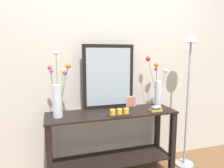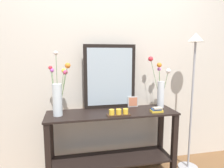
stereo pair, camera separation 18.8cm
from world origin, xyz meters
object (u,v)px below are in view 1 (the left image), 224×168
Objects in this scene: vase_right at (158,87)px; candle_tray at (120,113)px; tall_vase_left at (58,96)px; picture_frame_small at (131,101)px; floor_lamp at (189,79)px; console_table at (112,137)px; book_stack at (156,109)px; mirror_leaning at (109,77)px.

candle_tray is at bearing -158.98° from vase_right.
vase_right is (1.17, 0.09, 0.02)m from tall_vase_left.
picture_frame_small is (-0.31, 0.08, -0.17)m from vase_right.
vase_right is at bearing 165.54° from floor_lamp.
floor_lamp is (0.97, -0.01, 0.63)m from console_table.
book_stack is (1.04, -0.11, -0.20)m from tall_vase_left.
console_table is at bearing -94.21° from mirror_leaning.
vase_right is 0.37× the size of floor_lamp.
mirror_leaning is 5.73× the size of book_stack.
console_table is 0.77m from tall_vase_left.
mirror_leaning is 0.62m from tall_vase_left.
console_table is 0.81m from vase_right.
console_table is 2.15× the size of tall_vase_left.
mirror_leaning reaches higher than book_stack.
console_table is 0.58m from book_stack.
tall_vase_left is 5.19× the size of picture_frame_small.
book_stack is at bearing -168.56° from floor_lamp.
mirror_leaning is 0.46m from candle_tray.
tall_vase_left reaches higher than picture_frame_small.
tall_vase_left is (-0.57, -0.00, 0.52)m from console_table.
floor_lamp is (0.37, -0.09, 0.10)m from vase_right.
book_stack is 0.59m from floor_lamp.
mirror_leaning is at bearing 175.84° from picture_frame_small.
console_table is at bearing 0.27° from tall_vase_left.
floor_lamp is at bearing -0.35° from tall_vase_left.
tall_vase_left is at bearing 174.01° from book_stack.
vase_right is 0.37m from picture_frame_small.
mirror_leaning reaches higher than vase_right.
tall_vase_left is at bearing -169.35° from picture_frame_small.
console_table is 5.82× the size of candle_tray.
tall_vase_left is at bearing -162.59° from mirror_leaning.
console_table is 0.49m from picture_frame_small.
vase_right is at bearing -13.68° from picture_frame_small.
floor_lamp is (0.93, 0.12, 0.31)m from candle_tray.
vase_right reaches higher than picture_frame_small.
mirror_leaning is 0.65m from book_stack.
picture_frame_small is at bearing 49.42° from candle_tray.
book_stack is at bearing -55.73° from picture_frame_small.
mirror_leaning is 1.23× the size of vase_right.
tall_vase_left is at bearing 167.88° from candle_tray.
vase_right is at bearing -9.25° from mirror_leaning.
mirror_leaning is at bearing 168.73° from floor_lamp.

